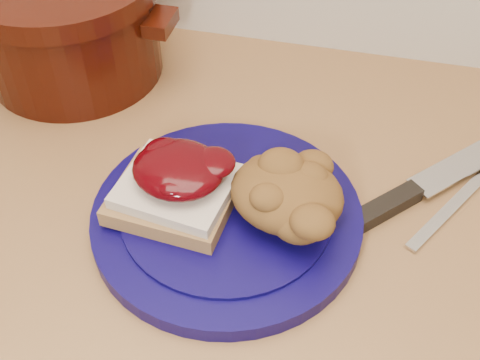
% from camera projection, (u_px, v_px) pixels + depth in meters
% --- Properties ---
extents(plate, '(0.34, 0.34, 0.02)m').
position_uv_depth(plate, '(227.00, 217.00, 0.66)').
color(plate, '#09043E').
rests_on(plate, wood_countertop).
extents(sandwich, '(0.13, 0.12, 0.06)m').
position_uv_depth(sandwich, '(176.00, 184.00, 0.63)').
color(sandwich, olive).
rests_on(sandwich, plate).
extents(stuffing_mound, '(0.14, 0.12, 0.06)m').
position_uv_depth(stuffing_mound, '(287.00, 194.00, 0.62)').
color(stuffing_mound, brown).
rests_on(stuffing_mound, plate).
extents(chef_knife, '(0.24, 0.25, 0.02)m').
position_uv_depth(chef_knife, '(406.00, 196.00, 0.68)').
color(chef_knife, black).
rests_on(chef_knife, wood_countertop).
extents(butter_knife, '(0.10, 0.16, 0.00)m').
position_uv_depth(butter_knife, '(453.00, 205.00, 0.68)').
color(butter_knife, silver).
rests_on(butter_knife, wood_countertop).
extents(dutch_oven, '(0.30, 0.26, 0.16)m').
position_uv_depth(dutch_oven, '(68.00, 24.00, 0.81)').
color(dutch_oven, black).
rests_on(dutch_oven, wood_countertop).
extents(pepper_grinder, '(0.06, 0.06, 0.14)m').
position_uv_depth(pepper_grinder, '(77.00, 28.00, 0.82)').
color(pepper_grinder, black).
rests_on(pepper_grinder, wood_countertop).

